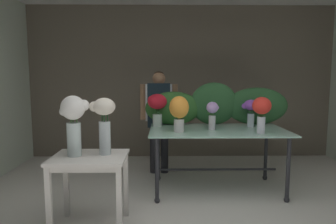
% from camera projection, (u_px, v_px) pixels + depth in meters
% --- Properties ---
extents(ground_plane, '(8.06, 8.06, 0.00)m').
position_uv_depth(ground_plane, '(188.00, 190.00, 4.16)').
color(ground_plane, silver).
extents(wall_back, '(5.79, 0.12, 2.83)m').
position_uv_depth(wall_back, '(181.00, 83.00, 5.81)').
color(wall_back, '#706656').
rests_on(wall_back, ground).
extents(display_table_glass, '(1.80, 1.02, 0.85)m').
position_uv_depth(display_table_glass, '(217.00, 138.00, 4.07)').
color(display_table_glass, '#A8D8C6').
rests_on(display_table_glass, ground).
extents(side_table_white, '(0.74, 0.59, 0.75)m').
position_uv_depth(side_table_white, '(90.00, 166.00, 3.07)').
color(side_table_white, silver).
rests_on(side_table_white, ground).
extents(florist, '(0.59, 0.24, 1.61)m').
position_uv_depth(florist, '(159.00, 111.00, 4.79)').
color(florist, '#232328').
rests_on(florist, ground).
extents(foliage_backdrop, '(2.07, 0.29, 0.61)m').
position_uv_depth(foliage_backdrop, '(214.00, 106.00, 4.41)').
color(foliage_backdrop, '#2D6028').
rests_on(foliage_backdrop, display_table_glass).
extents(vase_scarlet_roses, '(0.23, 0.23, 0.45)m').
position_uv_depth(vase_scarlet_roses, '(262.00, 110.00, 3.72)').
color(vase_scarlet_roses, silver).
rests_on(vase_scarlet_roses, display_table_glass).
extents(vase_sunset_dahlias, '(0.25, 0.25, 0.45)m').
position_uv_depth(vase_sunset_dahlias, '(179.00, 111.00, 3.83)').
color(vase_sunset_dahlias, silver).
rests_on(vase_sunset_dahlias, display_table_glass).
extents(vase_lilac_carnations, '(0.17, 0.15, 0.37)m').
position_uv_depth(vase_lilac_carnations, '(212.00, 113.00, 3.98)').
color(vase_lilac_carnations, silver).
rests_on(vase_lilac_carnations, display_table_glass).
extents(vase_violet_snapdragons, '(0.24, 0.20, 0.38)m').
position_uv_depth(vase_violet_snapdragons, '(251.00, 110.00, 4.20)').
color(vase_violet_snapdragons, silver).
rests_on(vase_violet_snapdragons, display_table_glass).
extents(vase_crimson_peonies, '(0.27, 0.27, 0.46)m').
position_uv_depth(vase_crimson_peonies, '(157.00, 106.00, 4.24)').
color(vase_crimson_peonies, silver).
rests_on(vase_crimson_peonies, display_table_glass).
extents(vase_white_roses_tall, '(0.30, 0.24, 0.60)m').
position_uv_depth(vase_white_roses_tall, '(74.00, 120.00, 3.01)').
color(vase_white_roses_tall, silver).
rests_on(vase_white_roses_tall, side_table_white).
extents(vase_cream_lisianthus_tall, '(0.26, 0.22, 0.58)m').
position_uv_depth(vase_cream_lisianthus_tall, '(104.00, 120.00, 3.07)').
color(vase_cream_lisianthus_tall, silver).
rests_on(vase_cream_lisianthus_tall, side_table_white).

